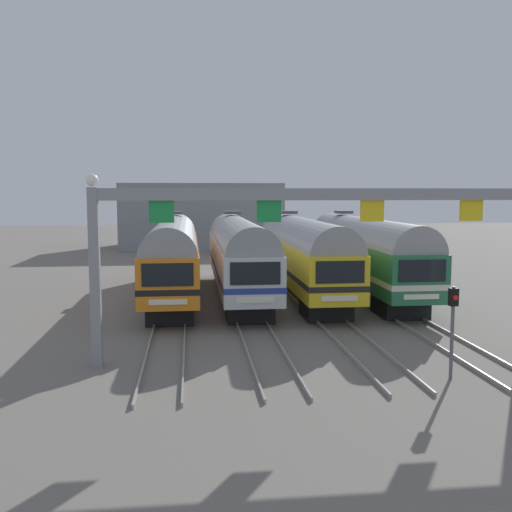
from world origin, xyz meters
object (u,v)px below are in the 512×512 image
(commuter_train_green, at_px, (364,251))
(yard_signal_mast, at_px, (453,315))
(commuter_train_silver, at_px, (239,253))
(commuter_train_orange, at_px, (173,254))
(catenary_gantry, at_px, (321,226))
(commuter_train_yellow, at_px, (302,252))

(commuter_train_green, height_order, yard_signal_mast, commuter_train_green)
(commuter_train_silver, height_order, commuter_train_green, same)
(commuter_train_orange, xyz_separation_m, catenary_gantry, (5.86, -13.50, 2.40))
(commuter_train_orange, distance_m, yard_signal_mast, 19.07)
(commuter_train_orange, xyz_separation_m, commuter_train_silver, (3.90, 0.00, 0.00))
(commuter_train_silver, bearing_deg, commuter_train_orange, 180.00)
(commuter_train_yellow, height_order, yard_signal_mast, commuter_train_yellow)
(catenary_gantry, bearing_deg, yard_signal_mast, -36.37)
(catenary_gantry, height_order, yard_signal_mast, catenary_gantry)
(commuter_train_silver, bearing_deg, commuter_train_green, 0.00)
(commuter_train_orange, relative_size, yard_signal_mast, 5.67)
(commuter_train_green, bearing_deg, commuter_train_orange, 180.00)
(catenary_gantry, bearing_deg, commuter_train_green, 66.55)
(commuter_train_orange, height_order, catenary_gantry, catenary_gantry)
(commuter_train_green, xyz_separation_m, catenary_gantry, (-5.86, -13.50, 2.40))
(commuter_train_orange, bearing_deg, commuter_train_green, 0.00)
(commuter_train_yellow, distance_m, catenary_gantry, 13.85)
(commuter_train_orange, xyz_separation_m, yard_signal_mast, (9.76, -16.37, -0.47))
(commuter_train_silver, xyz_separation_m, yard_signal_mast, (5.86, -16.37, -0.47))
(commuter_train_silver, height_order, catenary_gantry, catenary_gantry)
(commuter_train_yellow, xyz_separation_m, catenary_gantry, (-1.95, -13.50, 2.40))
(commuter_train_green, distance_m, yard_signal_mast, 16.50)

